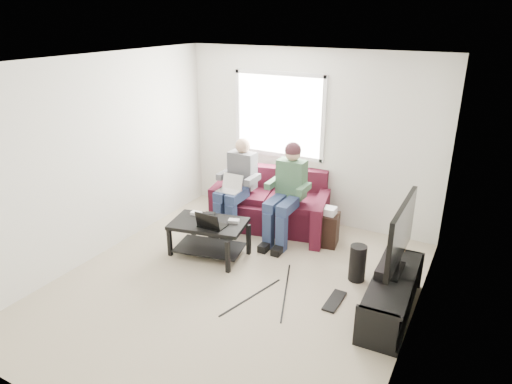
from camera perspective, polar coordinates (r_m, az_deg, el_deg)
floor at (r=5.58m, az=-2.88°, el=-11.68°), size 4.50×4.50×0.00m
ceiling at (r=4.69m, az=-3.49°, el=15.95°), size 4.50×4.50×0.00m
wall_back at (r=6.91m, az=6.65°, el=6.70°), size 4.50×0.00×4.50m
wall_front at (r=3.47m, az=-23.18°, el=-10.73°), size 4.50×0.00×4.50m
wall_left at (r=6.22m, az=-19.13°, el=3.95°), size 0.00×4.50×4.50m
wall_right at (r=4.37m, az=19.93°, el=-3.53°), size 0.00×4.50×4.50m
window at (r=7.02m, az=2.87°, el=9.56°), size 1.48×0.04×1.28m
sofa at (r=6.94m, az=1.85°, el=-1.71°), size 1.97×1.14×0.85m
person_left at (r=6.71m, az=-2.37°, el=1.34°), size 0.40×0.71×1.35m
person_right at (r=6.36m, az=3.93°, el=0.72°), size 0.40×0.71×1.39m
laptop_silver at (r=6.55m, az=-3.32°, el=0.59°), size 0.34×0.26×0.24m
coffee_table at (r=6.10m, az=-5.92°, el=-4.83°), size 1.07×0.78×0.49m
laptop_black at (r=5.87m, az=-5.47°, el=-3.23°), size 0.36×0.26×0.24m
controller_a at (r=6.27m, az=-7.48°, el=-2.64°), size 0.15×0.11×0.04m
controller_b at (r=6.22m, az=-5.81°, el=-2.78°), size 0.16×0.13×0.04m
controller_c at (r=6.00m, az=-2.79°, el=-3.64°), size 0.16×0.13×0.04m
tv_stand at (r=5.23m, az=16.55°, el=-12.48°), size 0.47×1.38×0.46m
tv at (r=4.97m, az=17.64°, el=-5.04°), size 0.12×1.10×0.81m
soundbar at (r=5.18m, az=15.85°, el=-8.86°), size 0.12×0.50×0.10m
drink_cup at (r=5.62m, az=17.83°, el=-6.42°), size 0.08×0.08×0.12m
console_white at (r=4.87m, az=15.56°, el=-14.23°), size 0.30×0.22×0.06m
console_grey at (r=5.44m, az=17.36°, el=-10.17°), size 0.34×0.26×0.08m
console_black at (r=5.15m, az=16.52°, el=-12.09°), size 0.38×0.30×0.07m
subwoofer at (r=5.71m, az=12.57°, el=-8.66°), size 0.20×0.20×0.46m
keyboard_floor at (r=5.38m, az=9.78°, el=-13.27°), size 0.15×0.44×0.02m
end_table at (r=6.46m, az=8.83°, el=-4.43°), size 0.31×0.31×0.56m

